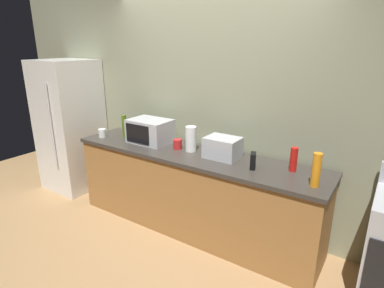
{
  "coord_description": "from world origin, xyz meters",
  "views": [
    {
      "loc": [
        1.74,
        -2.21,
        2.01
      ],
      "look_at": [
        0.0,
        0.4,
        1.0
      ],
      "focal_mm": 29.43,
      "sensor_mm": 36.0,
      "label": 1
    }
  ],
  "objects_px": {
    "refrigerator": "(70,126)",
    "bottle_hot_sauce": "(294,159)",
    "paper_towel_roll": "(191,139)",
    "bottle_dish_soap": "(316,170)",
    "mug_white": "(102,133)",
    "mug_red": "(177,144)",
    "cordless_phone": "(253,161)",
    "microwave": "(150,131)",
    "toaster_oven": "(223,148)",
    "bottle_olive_oil": "(124,126)"
  },
  "relations": [
    {
      "from": "mug_white",
      "to": "mug_red",
      "type": "distance_m",
      "value": 1.05
    },
    {
      "from": "refrigerator",
      "to": "mug_white",
      "type": "relative_size",
      "value": 17.63
    },
    {
      "from": "refrigerator",
      "to": "bottle_olive_oil",
      "type": "bearing_deg",
      "value": 1.41
    },
    {
      "from": "cordless_phone",
      "to": "refrigerator",
      "type": "bearing_deg",
      "value": 158.32
    },
    {
      "from": "microwave",
      "to": "paper_towel_roll",
      "type": "bearing_deg",
      "value": 0.22
    },
    {
      "from": "refrigerator",
      "to": "mug_red",
      "type": "distance_m",
      "value": 1.84
    },
    {
      "from": "paper_towel_roll",
      "to": "cordless_phone",
      "type": "height_order",
      "value": "paper_towel_roll"
    },
    {
      "from": "refrigerator",
      "to": "cordless_phone",
      "type": "bearing_deg",
      "value": -0.89
    },
    {
      "from": "toaster_oven",
      "to": "paper_towel_roll",
      "type": "height_order",
      "value": "paper_towel_roll"
    },
    {
      "from": "toaster_oven",
      "to": "cordless_phone",
      "type": "distance_m",
      "value": 0.39
    },
    {
      "from": "bottle_hot_sauce",
      "to": "mug_red",
      "type": "distance_m",
      "value": 1.24
    },
    {
      "from": "paper_towel_roll",
      "to": "bottle_hot_sauce",
      "type": "bearing_deg",
      "value": 2.74
    },
    {
      "from": "paper_towel_roll",
      "to": "mug_red",
      "type": "distance_m",
      "value": 0.18
    },
    {
      "from": "refrigerator",
      "to": "microwave",
      "type": "height_order",
      "value": "refrigerator"
    },
    {
      "from": "refrigerator",
      "to": "mug_red",
      "type": "relative_size",
      "value": 16.99
    },
    {
      "from": "bottle_olive_oil",
      "to": "mug_red",
      "type": "distance_m",
      "value": 0.8
    },
    {
      "from": "bottle_olive_oil",
      "to": "cordless_phone",
      "type": "bearing_deg",
      "value": -2.29
    },
    {
      "from": "bottle_olive_oil",
      "to": "mug_white",
      "type": "bearing_deg",
      "value": -148.12
    },
    {
      "from": "cordless_phone",
      "to": "bottle_dish_soap",
      "type": "relative_size",
      "value": 0.53
    },
    {
      "from": "toaster_oven",
      "to": "mug_white",
      "type": "height_order",
      "value": "toaster_oven"
    },
    {
      "from": "bottle_dish_soap",
      "to": "mug_red",
      "type": "bearing_deg",
      "value": 174.1
    },
    {
      "from": "refrigerator",
      "to": "bottle_hot_sauce",
      "type": "xyz_separation_m",
      "value": [
        3.08,
        0.1,
        0.11
      ]
    },
    {
      "from": "bottle_dish_soap",
      "to": "toaster_oven",
      "type": "bearing_deg",
      "value": 168.98
    },
    {
      "from": "refrigerator",
      "to": "cordless_phone",
      "type": "relative_size",
      "value": 12.0
    },
    {
      "from": "cordless_phone",
      "to": "mug_white",
      "type": "relative_size",
      "value": 1.47
    },
    {
      "from": "refrigerator",
      "to": "cordless_phone",
      "type": "height_order",
      "value": "refrigerator"
    },
    {
      "from": "refrigerator",
      "to": "bottle_dish_soap",
      "type": "xyz_separation_m",
      "value": [
        3.32,
        -0.12,
        0.14
      ]
    },
    {
      "from": "paper_towel_roll",
      "to": "cordless_phone",
      "type": "xyz_separation_m",
      "value": [
        0.75,
        -0.09,
        -0.06
      ]
    },
    {
      "from": "bottle_hot_sauce",
      "to": "mug_red",
      "type": "relative_size",
      "value": 2.11
    },
    {
      "from": "paper_towel_roll",
      "to": "mug_white",
      "type": "relative_size",
      "value": 2.64
    },
    {
      "from": "bottle_hot_sauce",
      "to": "toaster_oven",
      "type": "bearing_deg",
      "value": -176.6
    },
    {
      "from": "refrigerator",
      "to": "bottle_dish_soap",
      "type": "bearing_deg",
      "value": -2.13
    },
    {
      "from": "refrigerator",
      "to": "paper_towel_roll",
      "type": "bearing_deg",
      "value": 1.44
    },
    {
      "from": "bottle_dish_soap",
      "to": "mug_white",
      "type": "bearing_deg",
      "value": 179.97
    },
    {
      "from": "toaster_oven",
      "to": "bottle_hot_sauce",
      "type": "bearing_deg",
      "value": 3.4
    },
    {
      "from": "toaster_oven",
      "to": "bottle_hot_sauce",
      "type": "height_order",
      "value": "bottle_hot_sauce"
    },
    {
      "from": "cordless_phone",
      "to": "bottle_olive_oil",
      "type": "bearing_deg",
      "value": 156.92
    },
    {
      "from": "microwave",
      "to": "mug_white",
      "type": "height_order",
      "value": "microwave"
    },
    {
      "from": "bottle_dish_soap",
      "to": "mug_red",
      "type": "xyz_separation_m",
      "value": [
        -1.49,
        0.15,
        -0.09
      ]
    },
    {
      "from": "bottle_hot_sauce",
      "to": "paper_towel_roll",
      "type": "bearing_deg",
      "value": -177.26
    },
    {
      "from": "refrigerator",
      "to": "mug_white",
      "type": "xyz_separation_m",
      "value": [
        0.8,
        -0.12,
        0.05
      ]
    },
    {
      "from": "bottle_dish_soap",
      "to": "cordless_phone",
      "type": "bearing_deg",
      "value": 171.95
    },
    {
      "from": "microwave",
      "to": "toaster_oven",
      "type": "bearing_deg",
      "value": 0.74
    },
    {
      "from": "paper_towel_roll",
      "to": "bottle_dish_soap",
      "type": "bearing_deg",
      "value": -7.49
    },
    {
      "from": "mug_white",
      "to": "mug_red",
      "type": "xyz_separation_m",
      "value": [
        1.03,
        0.15,
        0.0
      ]
    },
    {
      "from": "refrigerator",
      "to": "paper_towel_roll",
      "type": "xyz_separation_m",
      "value": [
        2.0,
        0.05,
        0.13
      ]
    },
    {
      "from": "bottle_hot_sauce",
      "to": "cordless_phone",
      "type": "bearing_deg",
      "value": -156.11
    },
    {
      "from": "toaster_oven",
      "to": "bottle_olive_oil",
      "type": "height_order",
      "value": "bottle_olive_oil"
    },
    {
      "from": "bottle_dish_soap",
      "to": "mug_red",
      "type": "height_order",
      "value": "bottle_dish_soap"
    },
    {
      "from": "paper_towel_roll",
      "to": "bottle_hot_sauce",
      "type": "relative_size",
      "value": 1.21
    }
  ]
}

